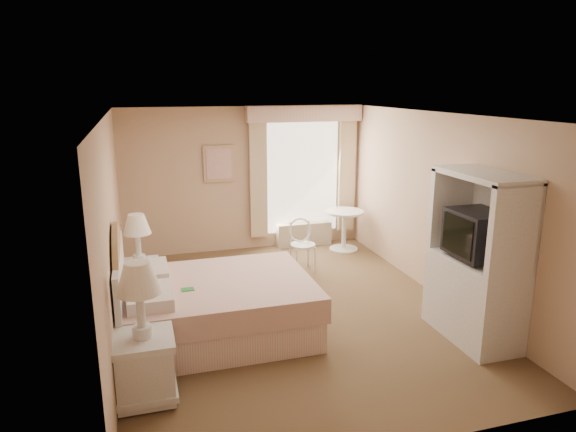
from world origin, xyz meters
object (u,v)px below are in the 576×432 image
object	(u,v)px
nightstand_far	(140,271)
bed	(207,306)
nightstand_near	(144,351)
round_table	(344,224)
armoire	(476,271)
cafe_chair	(302,240)

from	to	relation	value
nightstand_far	bed	bearing A→B (deg)	-57.92
nightstand_near	nightstand_far	xyz separation A→B (m)	(0.00, 2.28, -0.04)
nightstand_near	round_table	world-z (taller)	nightstand_near
armoire	nightstand_near	bearing A→B (deg)	-176.63
round_table	nightstand_near	bearing A→B (deg)	-133.65
cafe_chair	armoire	world-z (taller)	armoire
nightstand_far	armoire	bearing A→B (deg)	-29.47
bed	round_table	xyz separation A→B (m)	(2.76, 2.53, 0.11)
round_table	armoire	bearing A→B (deg)	-87.19
bed	nightstand_near	bearing A→B (deg)	-122.79
round_table	armoire	size ratio (longest dim) A/B	0.37
nightstand_far	round_table	bearing A→B (deg)	21.51
bed	nightstand_far	distance (m)	1.37
round_table	cafe_chair	world-z (taller)	cafe_chair
nightstand_near	armoire	distance (m)	3.67
nightstand_near	armoire	xyz separation A→B (m)	(3.65, 0.22, 0.30)
cafe_chair	armoire	size ratio (longest dim) A/B	0.42
nightstand_far	cafe_chair	size ratio (longest dim) A/B	1.49
cafe_chair	nightstand_far	bearing A→B (deg)	-167.06
nightstand_far	cafe_chair	distance (m)	2.55
nightstand_near	round_table	xyz separation A→B (m)	(3.48, 3.65, -0.03)
nightstand_far	armoire	size ratio (longest dim) A/B	0.62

